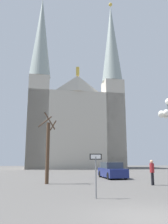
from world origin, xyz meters
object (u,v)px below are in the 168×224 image
object	(u,v)px
cathedral	(75,116)
pedestrian_walking	(152,170)
bare_tree	(48,150)
parked_car_near_navy	(112,171)
one_way_arrow_sign	(96,169)

from	to	relation	value
cathedral	pedestrian_walking	xyz separation A→B (m)	(3.46, -31.80, -9.61)
bare_tree	parked_car_near_navy	bearing A→B (deg)	37.88
cathedral	parked_car_near_navy	xyz separation A→B (m)	(1.97, -25.37, -9.97)
pedestrian_walking	parked_car_near_navy	bearing A→B (deg)	103.11
bare_tree	parked_car_near_navy	size ratio (longest dim) A/B	1.21
bare_tree	pedestrian_walking	distance (m)	7.92
bare_tree	one_way_arrow_sign	bearing A→B (deg)	-69.21
pedestrian_walking	one_way_arrow_sign	bearing A→B (deg)	-133.21
parked_car_near_navy	one_way_arrow_sign	bearing A→B (deg)	-106.45
cathedral	parked_car_near_navy	world-z (taller)	cathedral
bare_tree	pedestrian_walking	size ratio (longest dim) A/B	3.06
cathedral	one_way_arrow_sign	world-z (taller)	cathedral
cathedral	pedestrian_walking	world-z (taller)	cathedral
one_way_arrow_sign	pedestrian_walking	xyz separation A→B (m)	(4.95, 5.27, -0.27)
one_way_arrow_sign	cathedral	bearing A→B (deg)	87.70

